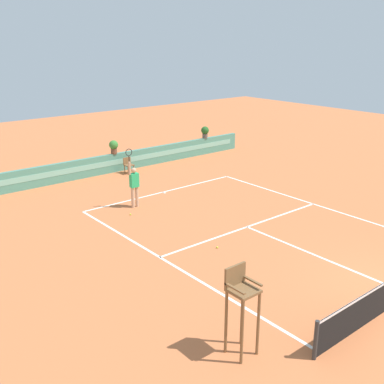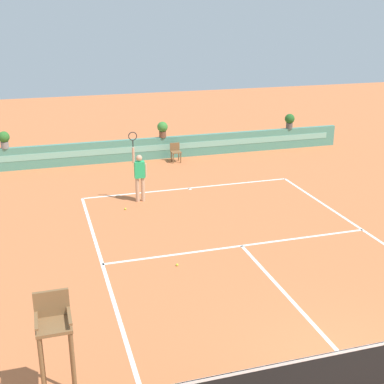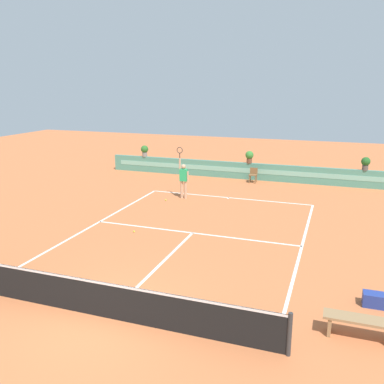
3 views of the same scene
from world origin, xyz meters
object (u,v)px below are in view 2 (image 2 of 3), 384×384
object	(u,v)px
tennis_player	(139,174)
potted_plant_centre	(163,128)
ball_kid_chair	(176,151)
tennis_ball_mid_court	(125,209)
umpire_chair	(55,338)
potted_plant_far_left	(4,139)
tennis_ball_near_baseline	(177,265)
potted_plant_far_right	(290,120)

from	to	relation	value
tennis_player	potted_plant_centre	distance (m)	5.81
ball_kid_chair	tennis_ball_mid_court	bearing A→B (deg)	-121.34
umpire_chair	tennis_ball_mid_court	xyz separation A→B (m)	(2.75, 9.04, -1.31)
umpire_chair	tennis_player	size ratio (longest dim) A/B	0.83
potted_plant_far_left	tennis_ball_near_baseline	bearing A→B (deg)	-66.37
tennis_player	tennis_ball_mid_court	size ratio (longest dim) A/B	38.01
tennis_ball_mid_court	potted_plant_far_right	bearing A→B (deg)	33.25
tennis_player	potted_plant_far_left	size ratio (longest dim) A/B	3.57
ball_kid_chair	tennis_ball_mid_court	xyz separation A→B (m)	(-3.26, -5.35, -0.44)
umpire_chair	ball_kid_chair	bearing A→B (deg)	67.35
potted_plant_far_left	potted_plant_centre	bearing A→B (deg)	0.00
umpire_chair	tennis_ball_near_baseline	bearing A→B (deg)	52.91
tennis_player	tennis_ball_mid_court	distance (m)	1.41
tennis_ball_near_baseline	potted_plant_far_right	bearing A→B (deg)	50.95
umpire_chair	potted_plant_far_right	distance (m)	19.32
tennis_ball_near_baseline	tennis_player	bearing A→B (deg)	89.38
potted_plant_centre	tennis_player	bearing A→B (deg)	-111.98
tennis_ball_mid_court	potted_plant_centre	size ratio (longest dim) A/B	0.09
tennis_player	tennis_ball_mid_court	xyz separation A→B (m)	(-0.68, -0.70, -1.02)
potted_plant_far_right	potted_plant_far_left	size ratio (longest dim) A/B	1.00
potted_plant_far_right	potted_plant_centre	world-z (taller)	same
tennis_ball_near_baseline	umpire_chair	bearing A→B (deg)	-127.09
tennis_ball_near_baseline	potted_plant_far_right	size ratio (longest dim) A/B	0.09
ball_kid_chair	tennis_ball_mid_court	world-z (taller)	ball_kid_chair
tennis_player	potted_plant_centre	world-z (taller)	tennis_player
potted_plant_far_left	potted_plant_centre	xyz separation A→B (m)	(6.90, 0.00, 0.00)
ball_kid_chair	tennis_ball_near_baseline	distance (m)	10.30
umpire_chair	tennis_ball_mid_court	bearing A→B (deg)	73.10
potted_plant_far_right	potted_plant_centre	size ratio (longest dim) A/B	1.00
umpire_chair	tennis_ball_mid_court	distance (m)	9.54
umpire_chair	tennis_ball_mid_court	size ratio (longest dim) A/B	31.47
tennis_ball_near_baseline	potted_plant_centre	distance (m)	10.99
ball_kid_chair	potted_plant_far_left	bearing A→B (deg)	174.28
tennis_player	potted_plant_centre	bearing A→B (deg)	68.02
umpire_chair	potted_plant_far_right	size ratio (longest dim) A/B	2.96
tennis_ball_mid_court	ball_kid_chair	bearing A→B (deg)	58.66
umpire_chair	potted_plant_far_left	world-z (taller)	umpire_chair
tennis_player	potted_plant_far_left	world-z (taller)	tennis_player
umpire_chair	potted_plant_centre	distance (m)	16.13
ball_kid_chair	potted_plant_far_right	xyz separation A→B (m)	(6.02, 0.73, 0.93)
potted_plant_far_right	potted_plant_far_left	world-z (taller)	same
ball_kid_chair	tennis_player	world-z (taller)	tennis_player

